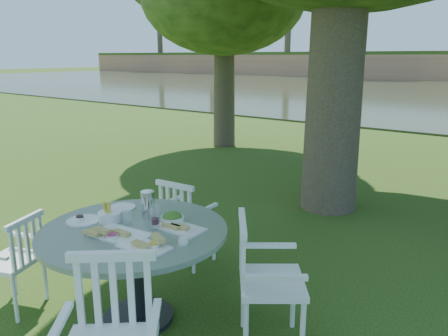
{
  "coord_description": "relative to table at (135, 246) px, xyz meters",
  "views": [
    {
      "loc": [
        2.85,
        -3.59,
        2.07
      ],
      "look_at": [
        0.0,
        0.2,
        0.85
      ],
      "focal_mm": 35.0,
      "sensor_mm": 36.0,
      "label": 1
    }
  ],
  "objects": [
    {
      "name": "ground",
      "position": [
        -0.42,
        1.51,
        -0.64
      ],
      "size": [
        140.0,
        140.0,
        0.0
      ],
      "primitive_type": "plane",
      "color": "#1B360B",
      "rests_on": "ground"
    },
    {
      "name": "table",
      "position": [
        0.0,
        0.0,
        0.0
      ],
      "size": [
        1.44,
        1.44,
        0.79
      ],
      "color": "black",
      "rests_on": "ground"
    },
    {
      "name": "chair_ne",
      "position": [
        0.94,
        0.31,
        -0.07
      ],
      "size": [
        0.66,
        0.67,
        0.98
      ],
      "rotation": [
        0.0,
        0.0,
        -4.07
      ],
      "color": "white",
      "rests_on": "ground"
    },
    {
      "name": "chair_nw",
      "position": [
        -0.35,
        0.93,
        -0.12
      ],
      "size": [
        0.48,
        0.45,
        0.89
      ],
      "rotation": [
        0.0,
        0.0,
        -3.08
      ],
      "color": "white",
      "rests_on": "ground"
    },
    {
      "name": "chair_sw",
      "position": [
        -0.88,
        -0.47,
        -0.16
      ],
      "size": [
        0.51,
        0.53,
        0.82
      ],
      "rotation": [
        0.0,
        0.0,
        -1.2
      ],
      "color": "white",
      "rests_on": "ground"
    },
    {
      "name": "chair_se",
      "position": [
        0.64,
        -0.75,
        -0.06
      ],
      "size": [
        0.69,
        0.68,
        0.99
      ],
      "rotation": [
        0.0,
        0.0,
        0.7
      ],
      "color": "white",
      "rests_on": "ground"
    },
    {
      "name": "tableware",
      "position": [
        -0.03,
        0.07,
        0.19
      ],
      "size": [
        1.1,
        0.68,
        0.23
      ],
      "color": "white",
      "rests_on": "table"
    }
  ]
}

